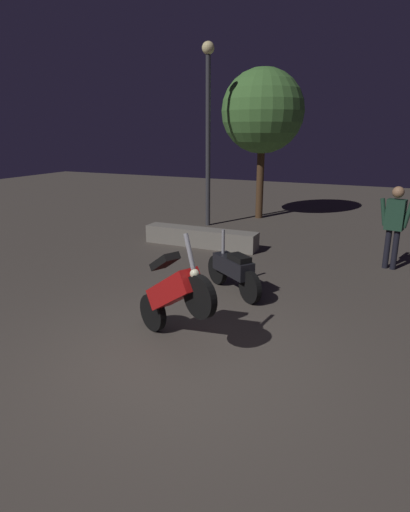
% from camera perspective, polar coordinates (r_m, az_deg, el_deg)
% --- Properties ---
extents(ground_plane, '(40.00, 40.00, 0.00)m').
position_cam_1_polar(ground_plane, '(5.64, -3.31, -13.83)').
color(ground_plane, '#4C443D').
extents(motorcycle_red_foreground, '(1.54, 0.81, 1.63)m').
position_cam_1_polar(motorcycle_red_foreground, '(5.75, -4.20, -5.01)').
color(motorcycle_red_foreground, black).
rests_on(motorcycle_red_foreground, ground_plane).
extents(motorcycle_black_parked_left, '(1.39, 1.07, 1.11)m').
position_cam_1_polar(motorcycle_black_parked_left, '(7.67, 3.78, -1.85)').
color(motorcycle_black_parked_left, black).
rests_on(motorcycle_black_parked_left, ground_plane).
extents(person_rider_beside, '(0.67, 0.31, 1.76)m').
position_cam_1_polar(person_rider_beside, '(9.70, 24.11, 4.41)').
color(person_rider_beside, black).
rests_on(person_rider_beside, ground_plane).
extents(streetlamp_near, '(0.36, 0.36, 5.25)m').
position_cam_1_polar(streetlamp_near, '(13.06, 0.42, 18.53)').
color(streetlamp_near, '#38383D').
rests_on(streetlamp_near, ground_plane).
extents(tree_left_bg, '(2.63, 2.63, 4.75)m').
position_cam_1_polar(tree_left_bg, '(14.35, 7.74, 18.64)').
color(tree_left_bg, '#4C331E').
rests_on(tree_left_bg, ground_plane).
extents(planter_wall_low, '(2.97, 0.50, 0.45)m').
position_cam_1_polar(planter_wall_low, '(10.86, -0.58, 2.52)').
color(planter_wall_low, gray).
rests_on(planter_wall_low, ground_plane).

